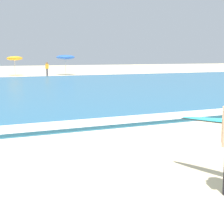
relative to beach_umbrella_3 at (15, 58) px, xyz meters
The scene contains 4 objects.
surf_foam 32.94m from the beach_umbrella_3, 99.52° to the right, with size 120.00×1.29×0.01m, color white.
beach_umbrella_3 is the anchor object (origin of this frame).
beach_umbrella_4 5.87m from the beach_umbrella_3, ahead, with size 2.20×2.20×2.35m.
beachgoer_near_row_left 4.42m from the beach_umbrella_3, 47.59° to the right, with size 0.32×0.20×1.58m.
Camera 1 is at (-2.85, -3.83, 2.28)m, focal length 59.45 mm.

